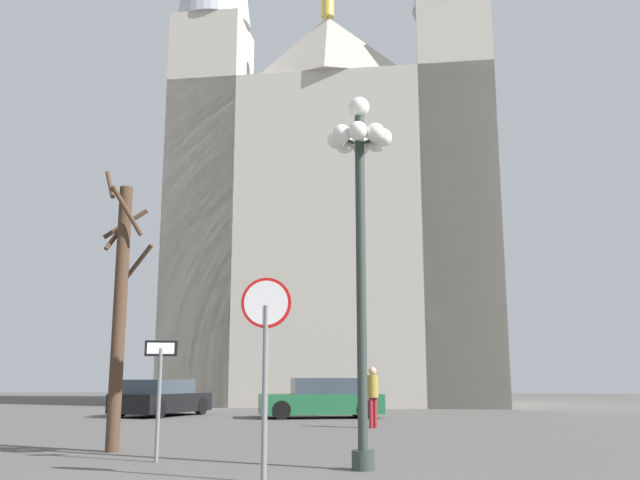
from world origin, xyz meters
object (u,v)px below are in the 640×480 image
at_px(cathedral, 337,198).
at_px(pedestrian_walking, 373,391).
at_px(stop_sign, 266,338).
at_px(bare_tree, 120,305).
at_px(parked_car_near_green, 322,399).
at_px(street_lamp, 360,201).
at_px(one_way_arrow_sign, 159,384).
at_px(parked_car_far_black, 161,399).

height_order(cathedral, pedestrian_walking, cathedral).
relative_size(stop_sign, pedestrian_walking, 1.65).
relative_size(bare_tree, parked_car_near_green, 1.22).
height_order(cathedral, street_lamp, cathedral).
distance_m(street_lamp, pedestrian_walking, 9.84).
bearing_deg(one_way_arrow_sign, stop_sign, -41.70).
height_order(bare_tree, parked_car_near_green, bare_tree).
height_order(one_way_arrow_sign, parked_car_far_black, one_way_arrow_sign).
bearing_deg(pedestrian_walking, cathedral, 99.09).
xyz_separation_m(street_lamp, pedestrian_walking, (-0.35, 9.28, -3.27)).
xyz_separation_m(street_lamp, bare_tree, (-5.03, 2.11, -1.46)).
height_order(cathedral, parked_car_far_black, cathedral).
relative_size(one_way_arrow_sign, street_lamp, 0.33).
xyz_separation_m(cathedral, pedestrian_walking, (2.83, -17.72, -10.41)).
bearing_deg(stop_sign, cathedral, 93.83).
height_order(stop_sign, bare_tree, bare_tree).
height_order(one_way_arrow_sign, parked_car_near_green, one_way_arrow_sign).
distance_m(stop_sign, parked_car_near_green, 15.68).
distance_m(bare_tree, parked_car_far_black, 13.19).
relative_size(parked_car_near_green, parked_car_far_black, 1.05).
bearing_deg(parked_car_near_green, parked_car_far_black, 175.69).
bearing_deg(bare_tree, cathedral, 85.76).
bearing_deg(cathedral, street_lamp, -83.28).
bearing_deg(street_lamp, stop_sign, -131.77).
height_order(stop_sign, parked_car_far_black, stop_sign).
xyz_separation_m(cathedral, parked_car_near_green, (0.75, -12.85, -10.79)).
bearing_deg(pedestrian_walking, street_lamp, -87.86).
height_order(street_lamp, parked_car_far_black, street_lamp).
height_order(cathedral, parked_car_near_green, cathedral).
height_order(street_lamp, parked_car_near_green, street_lamp).
bearing_deg(parked_car_near_green, one_way_arrow_sign, -94.83).
height_order(one_way_arrow_sign, street_lamp, street_lamp).
relative_size(cathedral, pedestrian_walking, 22.68).
xyz_separation_m(stop_sign, parked_car_far_black, (-7.33, 16.05, -1.33)).
height_order(stop_sign, one_way_arrow_sign, stop_sign).
distance_m(cathedral, parked_car_far_black, 17.31).
height_order(stop_sign, street_lamp, street_lamp).
relative_size(cathedral, bare_tree, 6.83).
bearing_deg(cathedral, stop_sign, -86.17).
xyz_separation_m(stop_sign, bare_tree, (-3.75, 3.55, 0.88)).
relative_size(bare_tree, parked_car_far_black, 1.28).
distance_m(one_way_arrow_sign, pedestrian_walking, 9.25).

